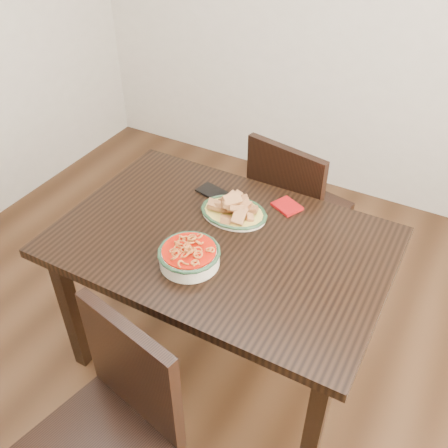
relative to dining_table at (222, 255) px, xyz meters
The scene contains 8 objects.
floor 0.68m from the dining_table, 149.76° to the right, with size 3.50×3.50×0.00m, color #331E10.
dining_table is the anchor object (origin of this frame).
chair_far 0.68m from the dining_table, 85.26° to the left, with size 0.49×0.49×0.89m.
chair_near 0.75m from the dining_table, 90.65° to the right, with size 0.50×0.50×0.89m.
fish_plate 0.21m from the dining_table, 100.53° to the left, with size 0.28×0.22×0.11m.
noodle_bowl 0.23m from the dining_table, 101.32° to the right, with size 0.24×0.24×0.08m.
smartphone 0.32m from the dining_table, 125.04° to the left, with size 0.16×0.08×0.01m, color black.
napkin 0.36m from the dining_table, 65.14° to the left, with size 0.11×0.09×0.01m, color #970A0B.
Camera 1 is at (0.85, -1.25, 2.04)m, focal length 40.00 mm.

